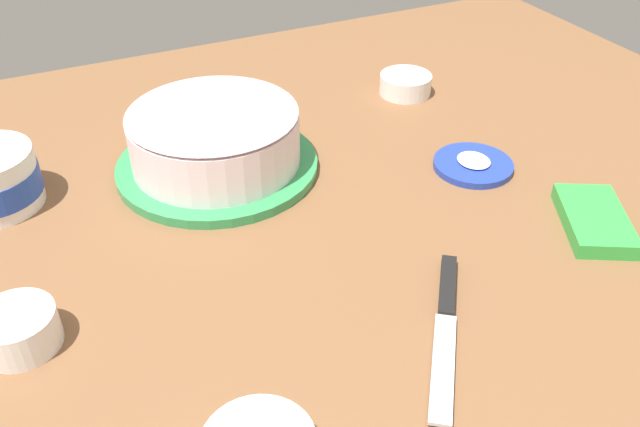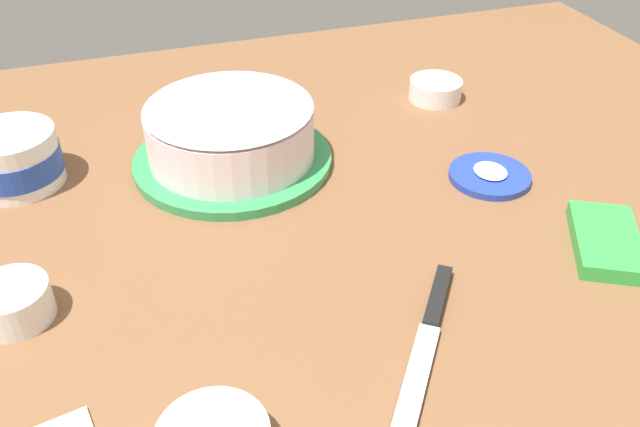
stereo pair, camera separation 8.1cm
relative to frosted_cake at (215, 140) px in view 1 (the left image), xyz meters
The scene contains 7 objects.
ground_plane 0.33m from the frosted_cake, 162.15° to the right, with size 1.54×1.54×0.00m, color brown.
frosted_cake is the anchor object (origin of this frame).
frosting_tub_lid 0.37m from the frosted_cake, 114.82° to the right, with size 0.11×0.11×0.02m.
spreading_knife 0.41m from the frosted_cake, 162.59° to the right, with size 0.20×0.16×0.01m.
sprinkle_bowl_orange 0.38m from the frosted_cake, 75.41° to the right, with size 0.09×0.09×0.03m.
sprinkle_bowl_green 0.37m from the frosted_cake, 129.10° to the left, with size 0.08×0.08×0.04m.
candy_box_lower 0.51m from the frosted_cake, 130.82° to the right, with size 0.13×0.08×0.02m, color green.
Camera 1 is at (-0.48, 0.32, 0.51)m, focal length 37.51 mm.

